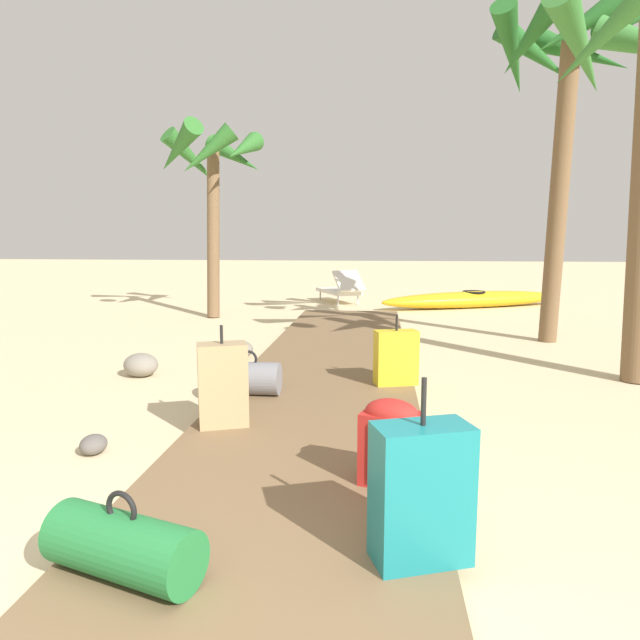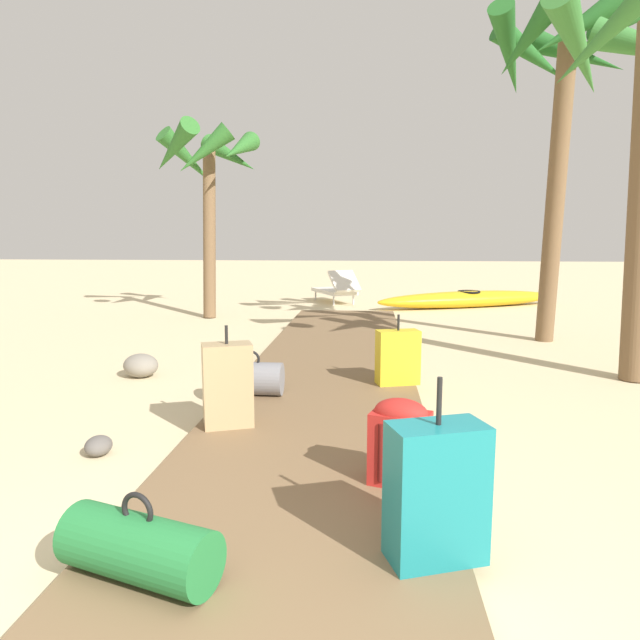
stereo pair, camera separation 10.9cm
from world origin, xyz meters
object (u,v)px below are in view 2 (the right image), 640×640
Objects in this scene: suitcase_yellow at (398,357)px; palm_tree_far_right at (560,72)px; backpack_red at (400,439)px; kayak at (469,299)px; palm_tree_far_left at (207,167)px; suitcase_teal at (436,492)px; lounge_chair at (336,289)px; duffel_bag_grey at (252,378)px; duffel_bag_green at (139,548)px; suitcase_tan at (228,385)px.

palm_tree_far_right reaches higher than suitcase_yellow.
kayak is (1.96, 9.24, -0.17)m from backpack_red.
palm_tree_far_left is 0.84× the size of kayak.
suitcase_teal is 1.64× the size of backpack_red.
palm_tree_far_right is at bearing 51.75° from suitcase_yellow.
backpack_red is 8.34m from palm_tree_far_left.
kayak is (2.90, -0.53, -0.15)m from lounge_chair.
suitcase_teal reaches higher than kayak.
kayak is (-0.41, 4.04, -3.57)m from palm_tree_far_right.
palm_tree_far_right is 1.11× the size of kayak.
duffel_bag_green is (0.11, -2.87, -0.01)m from duffel_bag_grey.
duffel_bag_grey reaches higher than duffel_bag_green.
backpack_red is 0.75× the size of suitcase_yellow.
suitcase_teal is 0.51× the size of lounge_chair.
backpack_red is at bearing -84.46° from lounge_chair.
suitcase_teal is at bearing -100.37° from kayak.
suitcase_teal is 0.20× the size of kayak.
palm_tree_far_left reaches higher than duffel_bag_grey.
suitcase_teal is 10.20m from kayak.
palm_tree_far_right is 2.81× the size of lounge_chair.
suitcase_tan is 1.95m from suitcase_yellow.
suitcase_teal is at bearing -89.58° from suitcase_yellow.
duffel_bag_green is 0.21× the size of palm_tree_far_left.
backpack_red is at bearing -114.49° from palm_tree_far_right.
duffel_bag_grey is 2.21m from backpack_red.
suitcase_yellow is (1.37, 0.51, 0.12)m from duffel_bag_grey.
suitcase_teal is 0.80m from backpack_red.
palm_tree_far_left is at bearing 106.79° from suitcase_tan.
palm_tree_far_left is 4.15m from lounge_chair.
palm_tree_far_left is (-1.92, 6.38, 2.39)m from suitcase_tan.
palm_tree_far_left is at bearing -132.39° from lounge_chair.
duffel_bag_grey is at bearing 89.96° from suitcase_tan.
lounge_chair is at bearing 87.90° from suitcase_tan.
backpack_red is 2.32m from suitcase_yellow.
duffel_bag_grey is 7.97m from lounge_chair.
backpack_red is 9.44m from kayak.
backpack_red reaches higher than duffel_bag_grey.
duffel_bag_green is at bearing -91.12° from lounge_chair.
suitcase_tan reaches higher than duffel_bag_green.
suitcase_tan is 2.00m from duffel_bag_green.
palm_tree_far_left is (-3.20, 7.31, 2.44)m from backpack_red.
lounge_chair is (-1.07, 10.56, -0.07)m from suitcase_teal.
backpack_red is 0.15× the size of palm_tree_far_left.
suitcase_tan is 1.13× the size of suitcase_yellow.
backpack_red is (1.27, -1.81, 0.12)m from duffel_bag_grey.
duffel_bag_green is 1.08× the size of suitcase_yellow.
palm_tree_far_left is 2.13× the size of lounge_chair.
duffel_bag_grey is at bearing -92.33° from lounge_chair.
suitcase_tan reaches higher than suitcase_yellow.
suitcase_teal is 2.95m from duffel_bag_grey.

